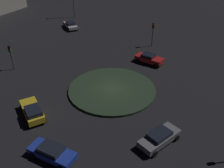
{
  "coord_description": "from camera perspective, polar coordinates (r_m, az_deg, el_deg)",
  "views": [
    {
      "loc": [
        -6.31,
        -26.9,
        18.1
      ],
      "look_at": [
        0.0,
        0.0,
        0.96
      ],
      "focal_mm": 41.25,
      "sensor_mm": 36.0,
      "label": 1
    }
  ],
  "objects": [
    {
      "name": "car_silver",
      "position": [
        54.37,
        -9.19,
        12.8
      ],
      "size": [
        2.69,
        4.74,
        1.38
      ],
      "rotation": [
        0.0,
        0.0,
        4.9
      ],
      "color": "silver",
      "rests_on": "ground_plane"
    },
    {
      "name": "car_grey",
      "position": [
        25.59,
        10.46,
        -11.58
      ],
      "size": [
        4.78,
        3.58,
        1.38
      ],
      "rotation": [
        0.0,
        0.0,
        3.61
      ],
      "color": "slate",
      "rests_on": "ground_plane"
    },
    {
      "name": "car_yellow",
      "position": [
        29.54,
        -17.24,
        -5.73
      ],
      "size": [
        2.98,
        4.74,
        1.49
      ],
      "rotation": [
        0.0,
        0.0,
        1.84
      ],
      "color": "gold",
      "rests_on": "ground_plane"
    },
    {
      "name": "car_blue",
      "position": [
        24.49,
        -13.2,
        -14.51
      ],
      "size": [
        4.51,
        4.22,
        1.36
      ],
      "rotation": [
        0.0,
        0.0,
        2.43
      ],
      "color": "#1E38A5",
      "rests_on": "ground_plane"
    },
    {
      "name": "car_red",
      "position": [
        39.76,
        8.23,
        5.63
      ],
      "size": [
        4.18,
        4.33,
        1.45
      ],
      "rotation": [
        0.0,
        0.0,
        -0.83
      ],
      "color": "red",
      "rests_on": "ground_plane"
    },
    {
      "name": "roundabout_island",
      "position": [
        32.95,
        0.0,
        -1.21
      ],
      "size": [
        11.16,
        11.16,
        0.29
      ],
      "primitive_type": "cylinder",
      "color": "#263823",
      "rests_on": "ground_plane"
    },
    {
      "name": "traffic_light_northeast",
      "position": [
        44.82,
        9.04,
        11.72
      ],
      "size": [
        0.38,
        0.39,
        4.2
      ],
      "rotation": [
        0.0,
        0.0,
        -2.26
      ],
      "color": "#2D2D2D",
      "rests_on": "ground_plane"
    },
    {
      "name": "traffic_light_northwest",
      "position": [
        39.31,
        -21.59,
        6.43
      ],
      "size": [
        0.4,
        0.37,
        3.77
      ],
      "rotation": [
        0.0,
        0.0,
        -0.6
      ],
      "color": "#2D2D2D",
      "rests_on": "ground_plane"
    },
    {
      "name": "ground_plane",
      "position": [
        33.03,
        0.0,
        -1.42
      ],
      "size": [
        119.06,
        119.06,
        0.0
      ],
      "primitive_type": "plane",
      "color": "black"
    }
  ]
}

